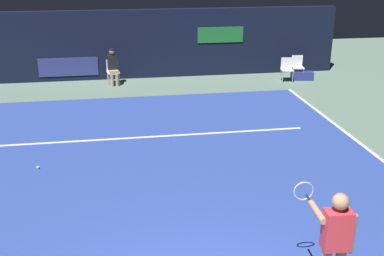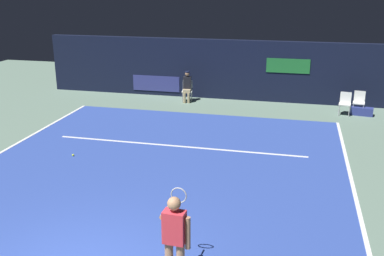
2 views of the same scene
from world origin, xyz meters
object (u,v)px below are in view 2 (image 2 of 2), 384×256
object	(u,v)px
courtside_chair_near	(359,101)
tennis_ball	(73,155)
tennis_player	(175,238)
line_judge_on_chair	(187,86)
courtside_chair_far	(345,102)
equipment_bag	(362,111)

from	to	relation	value
courtside_chair_near	tennis_ball	bearing A→B (deg)	-141.95
tennis_player	line_judge_on_chair	xyz separation A→B (m)	(-2.84, 12.17, -0.30)
tennis_player	courtside_chair_far	distance (m)	12.21
line_judge_on_chair	equipment_bag	world-z (taller)	line_judge_on_chair
courtside_chair_near	courtside_chair_far	bearing A→B (deg)	-149.17
equipment_bag	tennis_player	bearing A→B (deg)	-100.61
tennis_player	equipment_bag	distance (m)	12.50
tennis_ball	courtside_chair_far	bearing A→B (deg)	38.48
tennis_ball	courtside_chair_near	bearing A→B (deg)	38.05
courtside_chair_near	line_judge_on_chair	bearing A→B (deg)	178.37
tennis_player	courtside_chair_near	world-z (taller)	tennis_player
courtside_chair_near	equipment_bag	bearing A→B (deg)	-67.92
courtside_chair_near	courtside_chair_far	size ratio (longest dim) A/B	1.00
courtside_chair_near	tennis_ball	distance (m)	11.14
line_judge_on_chair	courtside_chair_far	world-z (taller)	line_judge_on_chair
tennis_player	tennis_ball	distance (m)	6.93
courtside_chair_far	tennis_ball	world-z (taller)	courtside_chair_far
courtside_chair_far	equipment_bag	size ratio (longest dim) A/B	1.05
tennis_player	line_judge_on_chair	distance (m)	12.50
courtside_chair_near	tennis_player	bearing A→B (deg)	-109.28
tennis_player	tennis_ball	bearing A→B (deg)	131.83
line_judge_on_chair	tennis_ball	world-z (taller)	line_judge_on_chair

